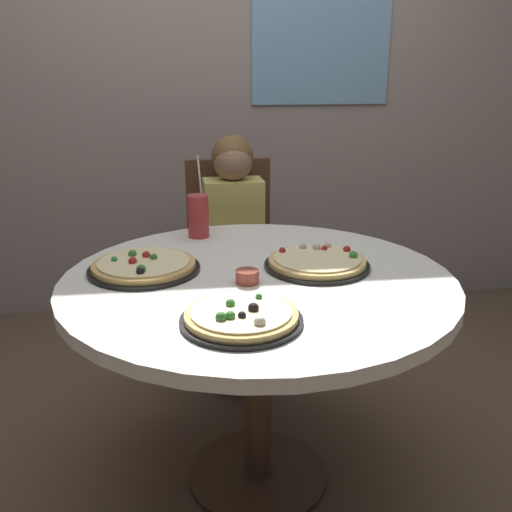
{
  "coord_description": "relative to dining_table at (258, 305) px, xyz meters",
  "views": [
    {
      "loc": [
        -0.22,
        -1.64,
        1.38
      ],
      "look_at": [
        0.0,
        0.05,
        0.8
      ],
      "focal_mm": 40.22,
      "sensor_mm": 36.0,
      "label": 1
    }
  ],
  "objects": [
    {
      "name": "pizza_veggie",
      "position": [
        0.2,
        0.06,
        0.11
      ],
      "size": [
        0.34,
        0.34,
        0.05
      ],
      "color": "black",
      "rests_on": "dining_table"
    },
    {
      "name": "soda_cup",
      "position": [
        -0.17,
        0.45,
        0.18
      ],
      "size": [
        0.08,
        0.08,
        0.31
      ],
      "color": "#B73333",
      "rests_on": "dining_table"
    },
    {
      "name": "pizza_cheese",
      "position": [
        -0.09,
        -0.33,
        0.11
      ],
      "size": [
        0.31,
        0.31,
        0.05
      ],
      "color": "black",
      "rests_on": "dining_table"
    },
    {
      "name": "pizza_pepperoni",
      "position": [
        -0.35,
        0.09,
        0.11
      ],
      "size": [
        0.35,
        0.35,
        0.05
      ],
      "color": "black",
      "rests_on": "dining_table"
    },
    {
      "name": "chair_wooden",
      "position": [
        -0.0,
        0.95,
        -0.12
      ],
      "size": [
        0.41,
        0.41,
        0.95
      ],
      "color": "brown",
      "rests_on": "ground_plane"
    },
    {
      "name": "ground_plane",
      "position": [
        0.0,
        0.0,
        -0.65
      ],
      "size": [
        8.0,
        8.0,
        0.0
      ],
      "primitive_type": "plane",
      "color": "brown"
    },
    {
      "name": "dining_table",
      "position": [
        0.0,
        0.0,
        0.0
      ],
      "size": [
        1.22,
        1.22,
        0.75
      ],
      "color": "silver",
      "rests_on": "ground_plane"
    },
    {
      "name": "diner_child",
      "position": [
        0.0,
        0.77,
        -0.17
      ],
      "size": [
        0.27,
        0.42,
        1.08
      ],
      "color": "#3F4766",
      "rests_on": "ground_plane"
    },
    {
      "name": "sauce_bowl",
      "position": [
        -0.04,
        -0.05,
        0.12
      ],
      "size": [
        0.07,
        0.07,
        0.04
      ],
      "primitive_type": "cylinder",
      "color": "brown",
      "rests_on": "dining_table"
    },
    {
      "name": "wall_with_window",
      "position": [
        0.0,
        1.61,
        0.8
      ],
      "size": [
        5.2,
        0.14,
        2.9
      ],
      "color": "#A8998E",
      "rests_on": "ground_plane"
    }
  ]
}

